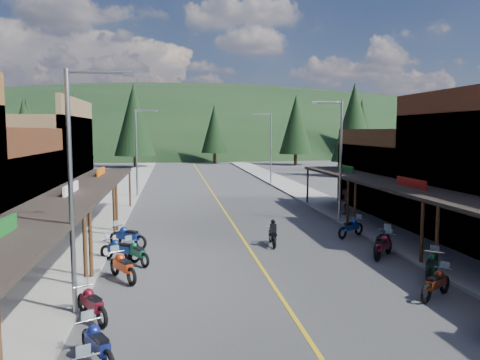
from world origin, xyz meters
name	(u,v)px	position (x,y,z in m)	size (l,w,h in m)	color
ground	(256,259)	(0.00, 0.00, 0.00)	(220.00, 220.00, 0.00)	#38383A
centerline	(216,199)	(0.00, 20.00, 0.01)	(0.15, 90.00, 0.01)	gold
sidewalk_west	(117,200)	(-8.70, 20.00, 0.07)	(3.40, 94.00, 0.15)	gray
sidewalk_east	(310,196)	(8.70, 20.00, 0.07)	(3.40, 94.00, 0.15)	gray
shop_west_3	(22,169)	(-13.78, 11.30, 3.52)	(10.90, 10.20, 8.20)	brown
shop_east_3	(409,178)	(13.75, 11.30, 2.53)	(10.90, 10.20, 6.20)	#4C2D16
streetlight_0	(75,181)	(-6.95, -6.00, 4.46)	(2.16, 0.18, 8.00)	gray
streetlight_1	(138,149)	(-6.95, 22.00, 4.46)	(2.16, 0.18, 8.00)	gray
streetlight_2	(339,155)	(6.95, 8.00, 4.46)	(2.16, 0.18, 8.00)	gray
streetlight_3	(270,145)	(6.95, 30.00, 4.46)	(2.16, 0.18, 8.00)	gray
ridge_hill	(184,149)	(0.00, 135.00, 0.00)	(310.00, 140.00, 60.00)	black
pine_1	(63,125)	(-24.00, 70.00, 7.24)	(5.88, 5.88, 12.50)	black
pine_2	(134,119)	(-10.00, 58.00, 7.99)	(6.72, 6.72, 14.00)	black
pine_3	(214,129)	(4.00, 66.00, 6.48)	(5.04, 5.04, 11.00)	black
pine_4	(296,124)	(18.00, 60.00, 7.24)	(5.88, 5.88, 12.50)	black
pine_5	(356,122)	(34.00, 72.00, 7.99)	(6.72, 6.72, 14.00)	black
pine_6	(430,129)	(46.00, 64.00, 6.48)	(5.04, 5.04, 11.00)	black
pine_7	(27,125)	(-32.00, 76.00, 7.24)	(5.88, 5.88, 12.50)	black
pine_8	(24,132)	(-22.00, 40.00, 5.98)	(4.48, 4.48, 10.00)	black
pine_9	(361,129)	(24.00, 45.00, 6.38)	(4.93, 4.93, 10.80)	black
pine_10	(74,126)	(-18.00, 50.00, 6.78)	(5.38, 5.38, 11.60)	black
pine_11	(354,122)	(20.00, 38.00, 7.19)	(5.82, 5.82, 12.40)	black
bike_west_4	(97,342)	(-5.87, -9.42, 0.60)	(0.70, 2.10, 1.20)	navy
bike_west_5	(92,302)	(-6.49, -6.46, 0.60)	(0.70, 2.11, 1.21)	maroon
bike_west_6	(123,265)	(-5.92, -2.47, 0.64)	(0.75, 2.25, 1.28)	red
bike_west_7	(136,251)	(-5.56, -0.15, 0.59)	(0.69, 2.08, 1.19)	#0E472D
bike_west_8	(120,248)	(-6.34, 0.46, 0.61)	(0.71, 2.14, 1.22)	navy
bike_west_9	(128,235)	(-6.22, 2.97, 0.67)	(0.78, 2.33, 1.33)	navy
bike_east_5	(436,282)	(5.55, -6.15, 0.60)	(0.70, 2.09, 1.20)	maroon
bike_east_6	(432,265)	(6.47, -4.28, 0.64)	(0.75, 2.24, 1.28)	#0C3D1C
bike_east_7	(383,245)	(6.09, -0.71, 0.63)	(0.74, 2.22, 1.27)	maroon
bike_east_8	(382,240)	(6.39, 0.03, 0.66)	(0.77, 2.31, 1.32)	black
bike_east_9	(351,227)	(6.20, 3.68, 0.61)	(0.72, 2.15, 1.23)	navy
rider_on_bike	(272,235)	(1.32, 2.35, 0.59)	(0.78, 1.97, 1.47)	black
pedestrian_east_b	(344,201)	(8.21, 10.10, 1.08)	(0.90, 0.52, 1.86)	brown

